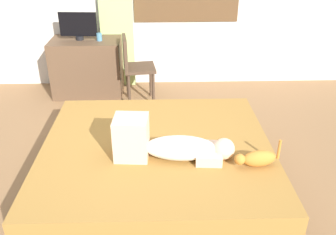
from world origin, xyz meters
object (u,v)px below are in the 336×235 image
object	(u,v)px
cup	(99,37)
chair_by_desk	(134,65)
person_lying	(168,144)
cat	(257,158)
bed	(157,166)
desk	(88,67)
tv_monitor	(78,26)

from	to	relation	value
cup	chair_by_desk	distance (m)	0.59
person_lying	chair_by_desk	bearing A→B (deg)	100.75
cat	bed	bearing A→B (deg)	156.73
desk	tv_monitor	world-z (taller)	tv_monitor
tv_monitor	chair_by_desk	xyz separation A→B (m)	(0.70, -0.32, -0.41)
cat	desk	size ratio (longest dim) A/B	0.40
desk	chair_by_desk	size ratio (longest dim) A/B	1.05
bed	person_lying	world-z (taller)	person_lying
person_lying	desk	bearing A→B (deg)	114.02
cat	desk	bearing A→B (deg)	124.94
bed	desk	distance (m)	2.27
cat	cup	bearing A→B (deg)	122.21
bed	chair_by_desk	world-z (taller)	chair_by_desk
person_lying	cup	xyz separation A→B (m)	(-0.81, 2.20, 0.25)
cup	person_lying	bearing A→B (deg)	-69.85
cat	cup	world-z (taller)	cup
bed	chair_by_desk	xyz separation A→B (m)	(-0.28, 1.75, 0.30)
tv_monitor	cup	bearing A→B (deg)	-10.53
cat	desk	xyz separation A→B (m)	(-1.67, 2.39, -0.12)
cup	bed	bearing A→B (deg)	-70.37
bed	cat	bearing A→B (deg)	-23.27
desk	tv_monitor	size ratio (longest dim) A/B	1.87
bed	desk	size ratio (longest dim) A/B	2.19
person_lying	bed	bearing A→B (deg)	115.67
desk	cup	size ratio (longest dim) A/B	9.37
desk	chair_by_desk	world-z (taller)	chair_by_desk
chair_by_desk	desk	bearing A→B (deg)	153.49
desk	cup	distance (m)	0.46
person_lying	chair_by_desk	xyz separation A→B (m)	(-0.37, 1.93, -0.03)
chair_by_desk	cup	bearing A→B (deg)	148.62
bed	desk	bearing A→B (deg)	113.87
tv_monitor	cup	distance (m)	0.30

